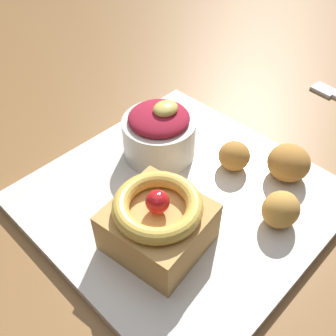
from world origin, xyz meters
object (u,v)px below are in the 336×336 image
(cake_slice, at_px, (158,222))
(berry_ramekin, at_px, (159,133))
(fritter_front, at_px, (281,209))
(fritter_middle, at_px, (234,156))
(fritter_back, at_px, (289,163))
(front_plate, at_px, (181,198))

(cake_slice, distance_m, berry_ramekin, 0.13)
(cake_slice, height_order, fritter_front, cake_slice)
(berry_ramekin, xyz_separation_m, fritter_middle, (0.04, -0.08, -0.01))
(fritter_front, xyz_separation_m, fritter_back, (0.06, 0.03, 0.00))
(front_plate, distance_m, cake_slice, 0.08)
(berry_ramekin, bearing_deg, fritter_middle, -61.45)
(berry_ramekin, xyz_separation_m, fritter_front, (0.01, -0.16, -0.01))
(front_plate, distance_m, fritter_front, 0.11)
(fritter_middle, distance_m, fritter_back, 0.06)
(front_plate, bearing_deg, fritter_back, -31.59)
(front_plate, bearing_deg, berry_ramekin, 63.74)
(berry_ramekin, height_order, fritter_front, berry_ramekin)
(berry_ramekin, bearing_deg, front_plate, -116.26)
(fritter_middle, bearing_deg, fritter_front, -111.12)
(cake_slice, bearing_deg, fritter_back, -13.08)
(front_plate, xyz_separation_m, cake_slice, (-0.06, -0.03, 0.04))
(fritter_middle, bearing_deg, cake_slice, -174.36)
(fritter_front, xyz_separation_m, fritter_middle, (0.03, 0.08, -0.00))
(berry_ramekin, distance_m, fritter_middle, 0.09)
(front_plate, height_order, cake_slice, cake_slice)
(cake_slice, height_order, berry_ramekin, same)
(front_plate, bearing_deg, cake_slice, -156.21)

